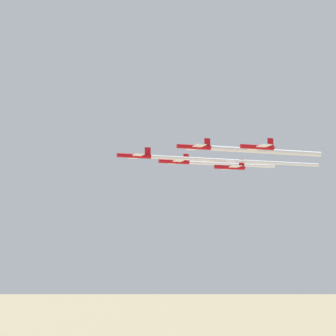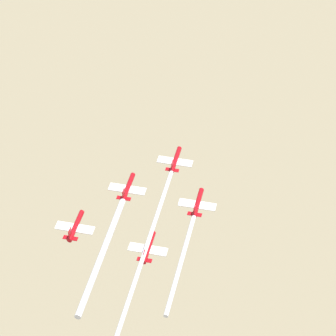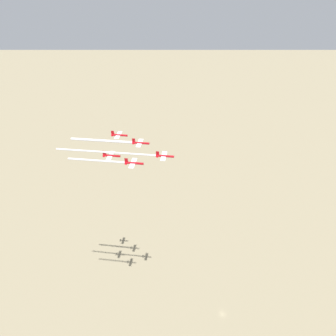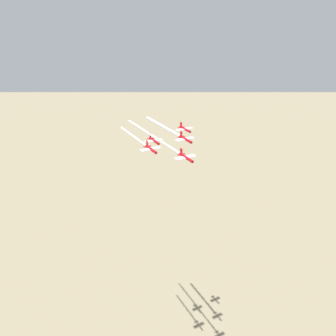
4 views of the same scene
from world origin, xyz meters
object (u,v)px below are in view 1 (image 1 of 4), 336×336
(jet_0, at_px, (135,156))
(jet_3, at_px, (259,147))
(jet_2, at_px, (175,162))
(jet_4, at_px, (231,167))
(jet_1, at_px, (195,147))

(jet_0, distance_m, jet_3, 32.04)
(jet_2, relative_size, jet_3, 1.00)
(jet_3, distance_m, jet_4, 16.51)
(jet_1, xyz_separation_m, jet_2, (13.97, -8.28, -1.53))
(jet_0, xyz_separation_m, jet_3, (-28.05, -15.46, 1.08))
(jet_0, bearing_deg, jet_2, -59.53)
(jet_0, distance_m, jet_2, 16.01)
(jet_0, height_order, jet_3, jet_3)
(jet_0, height_order, jet_4, jet_0)
(jet_1, bearing_deg, jet_0, 59.53)
(jet_0, bearing_deg, jet_1, -120.47)
(jet_4, bearing_deg, jet_1, 120.47)
(jet_2, bearing_deg, jet_0, 120.47)
(jet_1, xyz_separation_m, jet_3, (-14.02, -7.73, -0.67))
(jet_1, distance_m, jet_4, 16.43)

